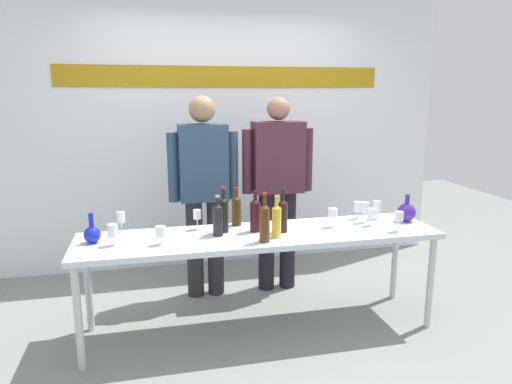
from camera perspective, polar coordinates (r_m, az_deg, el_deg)
name	(u,v)px	position (r m, az deg, el deg)	size (l,w,h in m)	color
ground_plane	(260,328)	(3.65, 0.56, -16.36)	(10.00, 10.00, 0.00)	gray
back_wall	(225,117)	(4.71, -3.85, 9.23)	(4.51, 0.11, 3.00)	white
display_table	(261,241)	(3.37, 0.58, -6.02)	(2.60, 0.62, 0.75)	silver
decanter_blue_left	(92,234)	(3.32, -19.49, -4.86)	(0.11, 0.11, 0.21)	#1723B6
decanter_blue_right	(406,212)	(3.82, 17.99, -2.36)	(0.15, 0.15, 0.22)	#442290
presenter_left	(204,185)	(3.92, -6.44, 0.87)	(0.59, 0.22, 1.72)	#28272A
presenter_right	(278,181)	(4.04, 2.68, 1.31)	(0.63, 0.22, 1.70)	black
wine_bottle_0	(276,220)	(3.24, 2.54, -3.43)	(0.07, 0.07, 0.29)	gold
wine_bottle_1	(218,218)	(3.28, -4.72, -3.26)	(0.07, 0.07, 0.29)	black
wine_bottle_2	(265,222)	(3.13, 1.06, -3.69)	(0.07, 0.07, 0.34)	#522A11
wine_bottle_3	(237,209)	(3.53, -2.41, -2.16)	(0.07, 0.07, 0.30)	#43280B
wine_bottle_4	(255,214)	(3.36, -0.10, -2.73)	(0.08, 0.08, 0.30)	#341016
wine_bottle_5	(224,213)	(3.35, -3.98, -2.62)	(0.07, 0.07, 0.34)	black
wine_bottle_6	(283,214)	(3.36, 3.31, -2.76)	(0.07, 0.07, 0.32)	black
wine_glass_left_0	(197,215)	(3.45, -7.24, -2.83)	(0.06, 0.06, 0.15)	white
wine_glass_left_1	(161,232)	(3.15, -11.65, -4.82)	(0.07, 0.07, 0.13)	white
wine_glass_left_2	(113,231)	(3.21, -17.20, -4.61)	(0.07, 0.07, 0.15)	white
wine_glass_left_3	(121,218)	(3.49, -16.26, -3.07)	(0.06, 0.06, 0.15)	white
wine_glass_right_0	(333,213)	(3.53, 9.40, -2.57)	(0.07, 0.07, 0.14)	white
wine_glass_right_1	(357,207)	(3.80, 12.33, -1.81)	(0.06, 0.06, 0.14)	white
wine_glass_right_2	(365,208)	(3.70, 13.22, -1.91)	(0.07, 0.07, 0.16)	white
wine_glass_right_3	(399,217)	(3.53, 17.18, -2.94)	(0.06, 0.06, 0.15)	white
wine_glass_right_4	(377,207)	(3.83, 14.62, -1.76)	(0.06, 0.06, 0.15)	white
wine_glass_right_5	(371,214)	(3.62, 13.97, -2.63)	(0.06, 0.06, 0.14)	white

